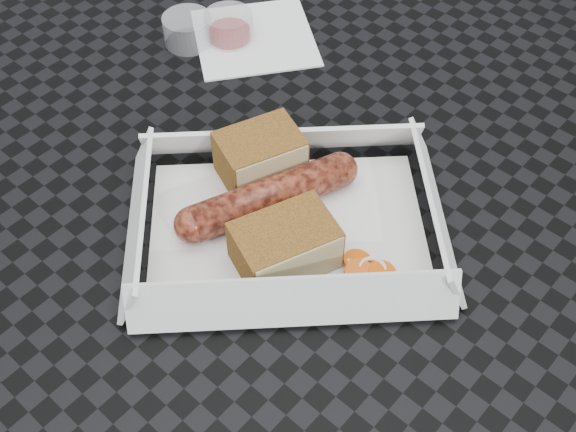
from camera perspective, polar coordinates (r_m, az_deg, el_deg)
The scene contains 9 objects.
patio_table at distance 0.69m, azimuth 3.71°, elevation -1.00°, with size 0.80×0.80×0.74m.
food_tray at distance 0.58m, azimuth -0.05°, elevation -1.01°, with size 0.22×0.15×0.00m, color white.
bratwurst at distance 0.58m, azimuth -1.54°, elevation 1.56°, with size 0.15×0.08×0.03m.
bread_near at distance 0.61m, azimuth -2.21°, elevation 4.77°, with size 0.07×0.05×0.04m, color brown.
bread_far at distance 0.55m, azimuth -0.25°, elevation -2.29°, with size 0.08×0.05×0.04m, color brown.
veg_garnish at distance 0.56m, azimuth 6.01°, elevation -4.68°, with size 0.03×0.03×0.00m.
napkin at distance 0.77m, azimuth -2.67°, elevation 13.90°, with size 0.12×0.12×0.00m, color white.
condiment_cup_sauce at distance 0.77m, azimuth -4.69°, elevation 14.66°, with size 0.05×0.05×0.03m, color maroon.
condiment_cup_empty at distance 0.77m, azimuth -7.92°, elevation 14.36°, with size 0.05×0.05×0.03m, color silver.
Camera 1 is at (-0.07, -0.43, 1.20)m, focal length 45.00 mm.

